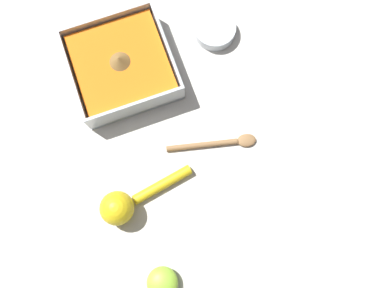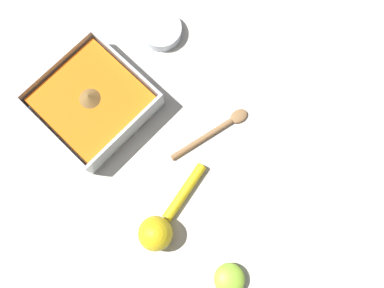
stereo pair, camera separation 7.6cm
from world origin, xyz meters
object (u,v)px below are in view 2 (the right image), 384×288
Objects in this scene: spice_bowl at (161,30)px; lemon_squeezer at (160,227)px; lemon_half at (229,279)px; wooden_spoon at (215,131)px; square_dish at (93,102)px.

lemon_squeezer is (-0.31, -0.30, 0.02)m from spice_bowl.
spice_bowl is 0.55m from lemon_half.
lemon_half reaches higher than wooden_spoon.
square_dish is at bearing 82.14° from lemon_half.
wooden_spoon is at bearing -58.99° from square_dish.
wooden_spoon is at bearing 48.43° from lemon_half.
lemon_half is at bearing -121.22° from spice_bowl.
spice_bowl is 1.55× the size of lemon_half.
lemon_half reaches higher than spice_bowl.
square_dish is 0.30m from lemon_squeezer.
square_dish is at bearing 134.49° from wooden_spoon.
lemon_squeezer is at bearing 97.50° from lemon_half.
spice_bowl reaches higher than wooden_spoon.
spice_bowl is at bearing 58.78° from lemon_half.
lemon_squeezer is 0.23m from wooden_spoon.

